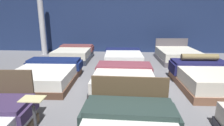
{
  "coord_description": "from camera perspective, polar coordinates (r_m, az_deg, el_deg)",
  "views": [
    {
      "loc": [
        -0.03,
        -4.54,
        1.94
      ],
      "look_at": [
        -0.37,
        0.6,
        0.58
      ],
      "focal_mm": 29.54,
      "sensor_mm": 36.0,
      "label": 1
    }
  ],
  "objects": [
    {
      "name": "ground_plane",
      "position": [
        4.94,
        3.88,
        -8.5
      ],
      "size": [
        18.0,
        18.0,
        0.02
      ],
      "primitive_type": "cube",
      "color": "slate"
    },
    {
      "name": "showroom_back_wall",
      "position": [
        9.75,
        4.07,
        13.64
      ],
      "size": [
        18.0,
        0.06,
        3.5
      ],
      "primitive_type": "cube",
      "color": "navy",
      "rests_on": "ground_plane"
    },
    {
      "name": "bed_3",
      "position": [
        5.7,
        -19.57,
        -3.41
      ],
      "size": [
        1.76,
        2.19,
        0.55
      ],
      "rotation": [
        0.0,
        0.0,
        0.02
      ],
      "color": "brown",
      "rests_on": "ground_plane"
    },
    {
      "name": "bed_4",
      "position": [
        5.18,
        3.62,
        -4.65
      ],
      "size": [
        1.71,
        2.07,
        0.47
      ],
      "rotation": [
        0.0,
        0.0,
        -0.01
      ],
      "color": "#303030",
      "rests_on": "ground_plane"
    },
    {
      "name": "bed_5",
      "position": [
        5.65,
        27.5,
        -3.97
      ],
      "size": [
        1.66,
        2.14,
        0.8
      ],
      "rotation": [
        0.0,
        0.0,
        0.03
      ],
      "color": "brown",
      "rests_on": "ground_plane"
    },
    {
      "name": "bed_6",
      "position": [
        8.24,
        -11.76,
        2.71
      ],
      "size": [
        1.54,
        1.94,
        0.57
      ],
      "rotation": [
        0.0,
        0.0,
        0.01
      ],
      "color": "#262C3A",
      "rests_on": "ground_plane"
    },
    {
      "name": "bed_7",
      "position": [
        7.96,
        3.52,
        2.06
      ],
      "size": [
        1.67,
        2.02,
        0.42
      ],
      "rotation": [
        0.0,
        0.0,
        0.04
      ],
      "color": "brown",
      "rests_on": "ground_plane"
    },
    {
      "name": "bed_8",
      "position": [
        8.28,
        19.58,
        2.19
      ],
      "size": [
        1.67,
        2.03,
        0.86
      ],
      "rotation": [
        0.0,
        0.0,
        0.05
      ],
      "color": "#575057",
      "rests_on": "ground_plane"
    },
    {
      "name": "support_pillar",
      "position": [
        9.71,
        -20.99,
        12.72
      ],
      "size": [
        0.26,
        0.26,
        3.5
      ],
      "primitive_type": "cylinder",
      "color": "silver",
      "rests_on": "ground_plane"
    }
  ]
}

